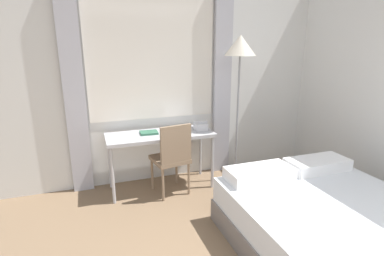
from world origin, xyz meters
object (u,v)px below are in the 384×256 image
bed (345,237)px  standing_lamp (240,58)px  desk (160,138)px  desk_chair (172,155)px  telephone (201,126)px  book (149,133)px

bed → standing_lamp: bearing=93.7°
desk → bed: bearing=-59.1°
desk → desk_chair: desk_chair is taller
desk_chair → standing_lamp: (0.91, 0.11, 1.11)m
standing_lamp → telephone: 0.97m
book → bed: bearing=-56.8°
bed → standing_lamp: size_ratio=1.06×
bed → book: book is taller
desk_chair → standing_lamp: size_ratio=0.48×
desk_chair → telephone: bearing=14.4°
desk_chair → bed: 1.94m
desk_chair → telephone: size_ratio=5.23×
desk → telephone: 0.53m
desk_chair → book: (-0.22, 0.27, 0.23)m
bed → telephone: 1.99m
desk → book: (-0.13, 0.04, 0.08)m
telephone → desk_chair: bearing=-156.0°
desk → bed: desk is taller
standing_lamp → desk: bearing=173.7°
standing_lamp → telephone: (-0.48, 0.08, -0.84)m
bed → telephone: telephone is taller
bed → book: 2.32m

